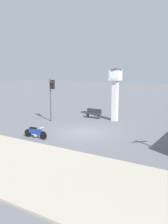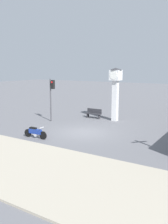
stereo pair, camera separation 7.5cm
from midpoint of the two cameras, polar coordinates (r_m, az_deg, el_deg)
name	(u,v)px [view 1 (the left image)]	position (r m, az deg, el deg)	size (l,w,h in m)	color
ground_plane	(84,132)	(19.31, 0.00, -4.66)	(120.00, 120.00, 0.00)	slate
sidewalk_strip	(13,161)	(14.02, -16.05, -10.72)	(36.00, 6.00, 0.10)	#B2A893
motorcycle	(35,132)	(18.01, -11.18, -4.61)	(1.94, 0.42, 0.85)	black
clock_tower	(115,86)	(23.16, 7.07, 5.87)	(1.12, 1.12, 4.90)	white
traffic_light	(52,92)	(22.96, -7.51, 4.49)	(0.50, 0.35, 3.91)	#47474C
bench	(94,113)	(24.53, 2.12, -0.27)	(1.60, 0.44, 0.92)	#2D2D33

